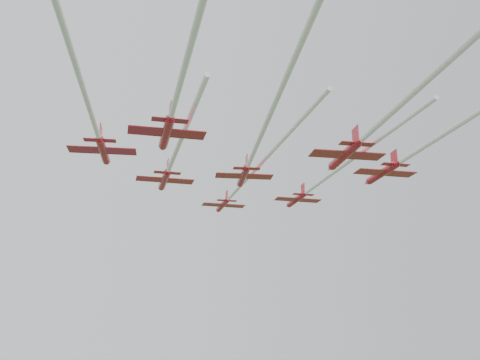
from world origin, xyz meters
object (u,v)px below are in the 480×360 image
object	(u,v)px
jet_row2_left	(171,164)
jet_row4_left	(179,88)
jet_row3_left	(87,99)
jet_row3_mid	(259,140)
jet_row4_right	(372,130)
jet_row3_right	(444,134)
jet_row2_right	(320,182)
jet_lead	(241,185)

from	to	relation	value
jet_row2_left	jet_row4_left	bearing A→B (deg)	-95.43
jet_row3_left	jet_row3_mid	distance (m)	20.83
jet_row3_mid	jet_row4_right	bearing A→B (deg)	-15.92
jet_row3_mid	jet_row3_right	world-z (taller)	jet_row3_right
jet_row3_right	jet_row3_mid	bearing A→B (deg)	171.05
jet_row3_mid	jet_row3_right	size ratio (longest dim) A/B	0.90
jet_row2_left	jet_row2_right	world-z (taller)	jet_row2_left
jet_row2_left	jet_lead	bearing A→B (deg)	23.27
jet_row2_left	jet_row3_right	xyz separation A→B (m)	(28.93, -26.62, -1.24)
jet_row2_right	jet_row3_right	world-z (taller)	jet_row3_right
jet_row2_right	jet_row4_left	xyz separation A→B (m)	(-29.09, -25.91, -0.23)
jet_row2_left	jet_row4_right	distance (m)	32.48
jet_row3_right	jet_row4_left	size ratio (longest dim) A/B	1.18
jet_row2_left	jet_row2_right	distance (m)	24.00
jet_row3_left	jet_row3_right	distance (m)	43.64
jet_row2_right	jet_row4_left	size ratio (longest dim) A/B	0.90
jet_row2_left	jet_row3_mid	xyz separation A→B (m)	(6.66, -20.33, -2.51)
jet_lead	jet_row3_mid	xyz separation A→B (m)	(-6.34, -24.63, -1.68)
jet_row3_left	jet_lead	bearing A→B (deg)	50.63
jet_row2_left	jet_row3_mid	size ratio (longest dim) A/B	0.78
jet_row3_left	jet_row4_right	bearing A→B (deg)	-4.44
jet_row2_left	jet_row4_right	bearing A→B (deg)	-50.32
jet_row2_left	jet_row4_left	distance (m)	29.87
jet_lead	jet_row4_left	size ratio (longest dim) A/B	1.04
jet_row3_left	jet_row4_right	xyz separation A→B (m)	(32.16, -9.06, -3.09)
jet_row3_mid	jet_row4_right	world-z (taller)	jet_row4_right
jet_lead	jet_row2_right	xyz separation A→B (m)	(10.72, -7.71, -0.70)
jet_row4_right	jet_row2_left	bearing A→B (deg)	133.79
jet_row3_mid	jet_row4_left	bearing A→B (deg)	-131.00
jet_lead	jet_row2_left	distance (m)	13.71
jet_row3_mid	jet_row2_left	bearing A→B (deg)	120.35
jet_row3_right	jet_row4_left	world-z (taller)	jet_row3_right
jet_row3_mid	jet_row4_right	xyz separation A→B (m)	(11.80, -6.31, 0.36)
jet_row3_right	jet_row4_left	xyz separation A→B (m)	(-34.32, -2.70, -0.52)
jet_row2_right	jet_row3_mid	xyz separation A→B (m)	(-17.06, -16.92, -0.98)
jet_row3_mid	jet_row3_right	xyz separation A→B (m)	(22.28, -6.29, 1.27)
jet_row2_left	jet_row3_right	size ratio (longest dim) A/B	0.70
jet_row4_right	jet_row2_right	bearing A→B (deg)	86.33
jet_row4_left	jet_row4_right	size ratio (longest dim) A/B	1.19
jet_row3_mid	jet_row4_left	distance (m)	15.05
jet_lead	jet_row4_left	bearing A→B (deg)	-113.74
jet_row2_left	jet_row2_right	bearing A→B (deg)	-3.22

